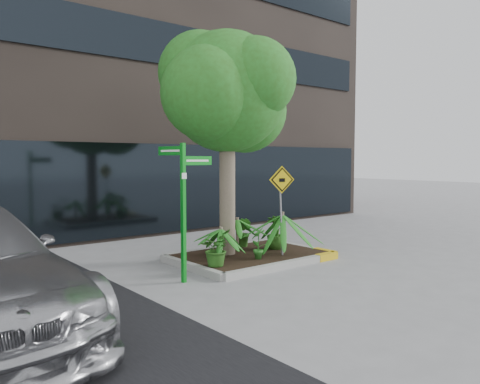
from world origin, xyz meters
TOP-DOWN VIEW (x-y plane):
  - ground at (0.00, 0.00)m, footprint 80.00×80.00m
  - building at (0.50, 8.50)m, footprint 18.00×8.00m
  - planter at (0.23, 0.27)m, footprint 3.35×2.36m
  - tree at (-0.24, 0.60)m, footprint 3.39×3.00m
  - palm_front at (0.75, -0.16)m, footprint 1.05×1.05m
  - palm_left at (-0.69, 0.21)m, footprint 0.78×0.78m
  - palm_back at (0.26, 0.84)m, footprint 0.85×0.85m
  - shrub_a at (-1.15, -0.21)m, footprint 0.89×0.89m
  - shrub_b at (1.01, 0.31)m, footprint 0.63×0.63m
  - shrub_c at (-0.06, -0.26)m, footprint 0.42×0.42m
  - shrub_d at (0.58, 0.98)m, footprint 0.44×0.44m
  - street_sign_post at (-1.96, -0.34)m, footprint 0.80×0.74m
  - cattle_sign at (0.63, -0.24)m, footprint 0.58×0.23m

SIDE VIEW (x-z plane):
  - ground at x=0.00m, z-range 0.00..0.00m
  - planter at x=0.23m, z-range 0.03..0.18m
  - shrub_c at x=-0.06m, z-range 0.15..0.83m
  - shrub_a at x=-1.15m, z-range 0.15..0.85m
  - shrub_d at x=0.58m, z-range 0.15..0.86m
  - shrub_b at x=1.01m, z-range 0.15..0.95m
  - palm_left at x=-0.69m, z-range 0.36..1.23m
  - palm_back at x=0.26m, z-range 0.38..1.32m
  - palm_front at x=0.75m, z-range 0.44..1.61m
  - cattle_sign at x=0.63m, z-range 0.50..2.45m
  - street_sign_post at x=-1.96m, z-range 0.30..2.85m
  - tree at x=-0.24m, z-range 1.17..6.25m
  - building at x=0.50m, z-range 0.00..15.00m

